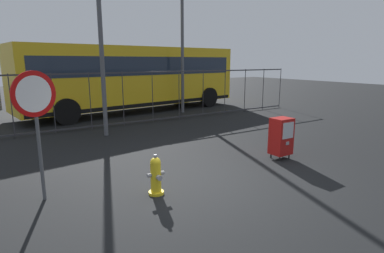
% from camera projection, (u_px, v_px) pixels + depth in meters
% --- Properties ---
extents(ground_plane, '(60.00, 60.00, 0.00)m').
position_uv_depth(ground_plane, '(212.00, 183.00, 6.24)').
color(ground_plane, black).
extents(fire_hydrant, '(0.33, 0.32, 0.75)m').
position_uv_depth(fire_hydrant, '(156.00, 176.00, 5.65)').
color(fire_hydrant, yellow).
rests_on(fire_hydrant, ground_plane).
extents(newspaper_box_primary, '(0.48, 0.42, 1.02)m').
position_uv_depth(newspaper_box_primary, '(281.00, 136.00, 7.68)').
color(newspaper_box_primary, black).
rests_on(newspaper_box_primary, ground_plane).
extents(stop_sign, '(0.71, 0.31, 2.23)m').
position_uv_depth(stop_sign, '(36.00, 109.00, 5.16)').
color(stop_sign, '#4C4F54').
rests_on(stop_sign, ground_plane).
extents(fence_barrier, '(18.03, 0.04, 2.00)m').
position_uv_depth(fence_barrier, '(107.00, 99.00, 11.24)').
color(fence_barrier, '#2D2D33').
rests_on(fence_barrier, ground_plane).
extents(bus_near, '(10.73, 3.83, 3.00)m').
position_uv_depth(bus_near, '(134.00, 75.00, 14.80)').
color(bus_near, gold).
rests_on(bus_near, ground_plane).
extents(street_light_near_right, '(0.32, 0.32, 7.83)m').
position_uv_depth(street_light_near_right, '(182.00, 12.00, 13.81)').
color(street_light_near_right, '#4C4F54').
rests_on(street_light_near_right, ground_plane).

